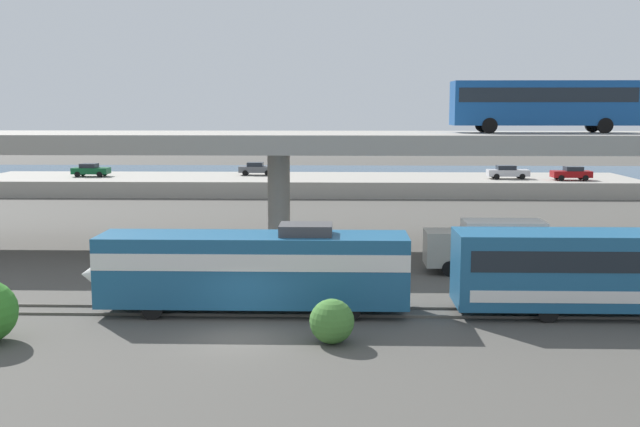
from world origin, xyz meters
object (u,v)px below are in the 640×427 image
at_px(parked_car_0, 91,170).
at_px(parked_car_1, 507,172).
at_px(transit_bus_on_overpass, 543,101).
at_px(train_locomotive, 238,266).
at_px(parked_car_2, 572,173).
at_px(parked_car_3, 257,169).
at_px(service_truck_west, 488,245).

xyz_separation_m(parked_car_0, parked_car_1, (47.16, -1.46, 0.00)).
height_order(transit_bus_on_overpass, parked_car_0, transit_bus_on_overpass).
bearing_deg(train_locomotive, parked_car_2, -122.00).
bearing_deg(parked_car_2, parked_car_1, -12.19).
bearing_deg(transit_bus_on_overpass, parked_car_0, -38.98).
height_order(transit_bus_on_overpass, parked_car_3, transit_bus_on_overpass).
bearing_deg(parked_car_3, parked_car_1, -7.93).
bearing_deg(train_locomotive, service_truck_west, -145.94).
height_order(train_locomotive, parked_car_1, train_locomotive).
relative_size(train_locomotive, parked_car_2, 3.64).
relative_size(service_truck_west, parked_car_2, 1.63).
bearing_deg(parked_car_0, parked_car_3, 7.53).
relative_size(train_locomotive, parked_car_0, 3.71).
bearing_deg(transit_bus_on_overpass, parked_car_3, -57.53).
bearing_deg(parked_car_2, train_locomotive, 58.00).
xyz_separation_m(train_locomotive, parked_car_3, (-5.15, 53.07, 0.33)).
relative_size(parked_car_1, parked_car_2, 1.08).
distance_m(service_truck_west, parked_car_1, 41.40).
relative_size(parked_car_0, parked_car_2, 0.98).
bearing_deg(parked_car_0, train_locomotive, -64.65).
distance_m(service_truck_west, parked_car_0, 55.85).
xyz_separation_m(train_locomotive, parked_car_2, (29.80, 47.70, 0.33)).
bearing_deg(parked_car_0, transit_bus_on_overpass, -38.98).
distance_m(train_locomotive, service_truck_west, 15.98).
xyz_separation_m(parked_car_1, parked_car_2, (6.61, -1.43, -0.00)).
distance_m(train_locomotive, transit_bus_on_overpass, 25.70).
xyz_separation_m(transit_bus_on_overpass, parked_car_2, (11.70, 31.15, -7.38)).
bearing_deg(parked_car_2, parked_car_0, -3.08).
distance_m(train_locomotive, parked_car_2, 56.24).
bearing_deg(service_truck_west, parked_car_3, -67.38).
relative_size(transit_bus_on_overpass, parked_car_3, 2.87).
height_order(service_truck_west, parked_car_1, parked_car_1).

